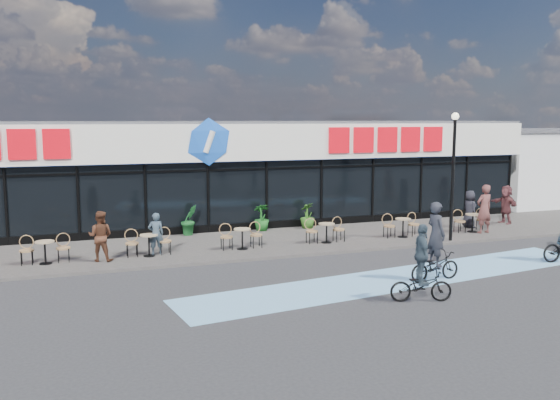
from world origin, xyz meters
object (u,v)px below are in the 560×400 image
at_px(lamp_post, 453,165).
at_px(pedestrian_c, 484,209).
at_px(patron_right, 100,236).
at_px(potted_plant_mid, 262,217).
at_px(cyclist_a, 435,253).
at_px(pedestrian_a, 506,204).
at_px(pedestrian_b, 470,209).
at_px(potted_plant_left, 189,220).
at_px(potted_plant_right, 307,215).
at_px(patron_left, 156,234).

xyz_separation_m(lamp_post, pedestrian_c, (2.16, 0.83, -1.91)).
bearing_deg(lamp_post, patron_right, 175.58).
xyz_separation_m(potted_plant_mid, patron_right, (-6.56, -3.33, 0.27)).
bearing_deg(pedestrian_c, cyclist_a, 36.94).
xyz_separation_m(pedestrian_a, pedestrian_b, (-2.17, -0.33, -0.05)).
xyz_separation_m(potted_plant_mid, cyclist_a, (2.54, -8.69, 0.18)).
distance_m(patron_right, pedestrian_b, 15.15).
height_order(potted_plant_left, pedestrian_a, pedestrian_a).
distance_m(potted_plant_right, patron_left, 7.34).
relative_size(lamp_post, potted_plant_right, 4.45).
bearing_deg(pedestrian_c, potted_plant_left, -22.22).
xyz_separation_m(lamp_post, potted_plant_mid, (-6.19, 4.32, -2.34)).
distance_m(lamp_post, pedestrian_a, 5.51).
distance_m(patron_left, patron_right, 1.85).
bearing_deg(pedestrian_a, potted_plant_mid, -100.83).
relative_size(potted_plant_right, patron_right, 0.66).
relative_size(potted_plant_left, pedestrian_c, 0.62).
relative_size(lamp_post, potted_plant_mid, 4.35).
bearing_deg(potted_plant_left, pedestrian_b, -11.46).
xyz_separation_m(potted_plant_left, cyclist_a, (5.56, -8.75, 0.12)).
distance_m(pedestrian_b, pedestrian_c, 1.23).
bearing_deg(pedestrian_a, pedestrian_b, -81.81).
relative_size(potted_plant_left, potted_plant_right, 1.12).
bearing_deg(lamp_post, pedestrian_c, 21.03).
bearing_deg(lamp_post, pedestrian_a, 27.50).
bearing_deg(patron_left, potted_plant_mid, -147.94).
bearing_deg(pedestrian_c, pedestrian_b, -104.64).
xyz_separation_m(potted_plant_left, pedestrian_a, (13.74, -2.01, 0.24)).
height_order(potted_plant_right, pedestrian_a, pedestrian_a).
bearing_deg(potted_plant_mid, pedestrian_a, -10.33).
xyz_separation_m(potted_plant_mid, patron_left, (-4.74, -3.02, 0.17)).
distance_m(lamp_post, cyclist_a, 6.09).
relative_size(potted_plant_mid, potted_plant_right, 1.02).
bearing_deg(lamp_post, cyclist_a, -129.86).
bearing_deg(pedestrian_a, potted_plant_left, -98.84).
xyz_separation_m(potted_plant_left, potted_plant_mid, (3.02, -0.06, -0.05)).
relative_size(potted_plant_mid, pedestrian_a, 0.65).
distance_m(potted_plant_mid, pedestrian_b, 8.86).
distance_m(potted_plant_left, pedestrian_a, 13.89).
bearing_deg(potted_plant_left, potted_plant_right, -1.96).
relative_size(pedestrian_a, pedestrian_b, 1.07).
xyz_separation_m(potted_plant_mid, pedestrian_a, (10.73, -1.96, 0.29)).
height_order(patron_right, pedestrian_b, patron_right).
bearing_deg(potted_plant_mid, potted_plant_right, -3.26).
height_order(potted_plant_left, potted_plant_mid, potted_plant_left).
height_order(potted_plant_mid, patron_left, patron_left).
height_order(potted_plant_mid, potted_plant_right, potted_plant_mid).
bearing_deg(potted_plant_left, cyclist_a, -57.57).
height_order(potted_plant_left, patron_left, patron_left).
bearing_deg(patron_left, potted_plant_right, -157.12).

